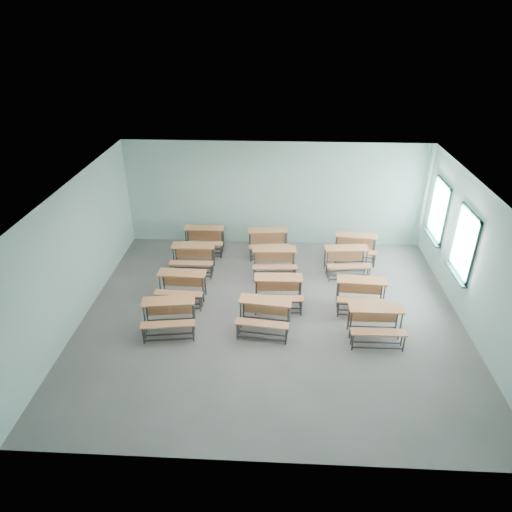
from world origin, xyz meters
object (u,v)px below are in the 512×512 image
Objects in this scene: desk_unit_r3c0 at (204,236)px; desk_unit_r0c2 at (376,319)px; desk_unit_r1c0 at (182,283)px; desk_unit_r1c1 at (278,288)px; desk_unit_r1c2 at (361,290)px; desk_unit_r2c1 at (274,258)px; desk_unit_r2c2 at (347,257)px; desk_unit_r0c0 at (169,312)px; desk_unit_r2c0 at (193,254)px; desk_unit_r0c1 at (265,311)px; desk_unit_r3c2 at (355,244)px; desk_unit_r3c1 at (268,239)px.

desk_unit_r0c2 is at bearing -43.04° from desk_unit_r3c0.
desk_unit_r1c0 is 2.42m from desk_unit_r1c1.
desk_unit_r1c1 is at bearing -176.73° from desk_unit_r1c2.
desk_unit_r2c1 and desk_unit_r2c2 have the same top height.
desk_unit_r1c2 is (4.47, 1.13, 0.00)m from desk_unit_r0c0.
desk_unit_r2c0 and desk_unit_r2c2 have the same top height.
desk_unit_r2c1 is at bearing 92.60° from desk_unit_r0c1.
desk_unit_r0c1 is at bearing -4.41° from desk_unit_r0c0.
desk_unit_r0c1 and desk_unit_r1c2 have the same top height.
desk_unit_r0c2 is 0.99× the size of desk_unit_r3c0.
desk_unit_r3c2 is (0.21, 2.50, 0.00)m from desk_unit_r1c2.
desk_unit_r2c2 is at bearing 57.57° from desk_unit_r0c1.
desk_unit_r3c2 is (4.48, -0.28, 0.00)m from desk_unit_r3c0.
desk_unit_r3c0 and desk_unit_r3c2 have the same top height.
desk_unit_r0c2 is (2.46, -0.18, 0.00)m from desk_unit_r0c1.
desk_unit_r1c1 is (2.46, 1.15, 0.00)m from desk_unit_r0c0.
desk_unit_r1c0 is 1.50m from desk_unit_r2c0.
desk_unit_r3c2 is (2.22, 2.48, 0.00)m from desk_unit_r1c1.
desk_unit_r2c1 is at bearing -86.97° from desk_unit_r3c1.
desk_unit_r1c0 is 5.22m from desk_unit_r3c2.
desk_unit_r1c1 and desk_unit_r1c2 have the same top height.
desk_unit_r2c1 is at bearing -31.97° from desk_unit_r3c0.
desk_unit_r1c2 is 1.03× the size of desk_unit_r2c0.
desk_unit_r0c1 is 1.06× the size of desk_unit_r2c0.
desk_unit_r1c1 is (0.30, 1.01, 0.00)m from desk_unit_r0c1.
desk_unit_r3c0 is (0.13, 1.17, 0.00)m from desk_unit_r2c0.
desk_unit_r3c2 is (2.35, 0.99, 0.00)m from desk_unit_r2c1.
desk_unit_r0c0 is at bearing -134.29° from desk_unit_r2c1.
desk_unit_r2c1 is (-0.12, 1.49, 0.00)m from desk_unit_r1c1.
desk_unit_r3c1 is at bearing 52.88° from desk_unit_r0c0.
desk_unit_r0c2 and desk_unit_r2c1 have the same top height.
desk_unit_r0c1 is 3.44m from desk_unit_r2c2.
desk_unit_r1c0 and desk_unit_r1c2 have the same top height.
desk_unit_r1c0 is 2.68m from desk_unit_r3c0.
desk_unit_r0c2 is at bearing -32.11° from desk_unit_r2c0.
desk_unit_r1c0 is at bearing -91.70° from desk_unit_r2c0.
desk_unit_r3c2 is at bearing 60.86° from desk_unit_r0c1.
desk_unit_r2c1 is (-2.28, 2.68, 0.00)m from desk_unit_r0c2.
desk_unit_r1c1 is at bearing 17.03° from desk_unit_r0c0.
desk_unit_r1c2 is 4.68m from desk_unit_r2c0.
desk_unit_r0c2 and desk_unit_r2c2 have the same top height.
desk_unit_r1c1 is 0.96× the size of desk_unit_r3c1.
desk_unit_r0c0 and desk_unit_r2c1 have the same top height.
desk_unit_r1c2 is at bearing -2.49° from desk_unit_r1c1.
desk_unit_r1c2 is 3.57m from desk_unit_r3c1.
desk_unit_r1c0 is 0.96× the size of desk_unit_r3c2.
desk_unit_r0c0 is 2.74m from desk_unit_r2c0.
desk_unit_r2c2 is (4.25, 0.06, 0.00)m from desk_unit_r2c0.
desk_unit_r3c0 is at bearing 83.00° from desk_unit_r2c0.
desk_unit_r1c1 is 2.49m from desk_unit_r2c2.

